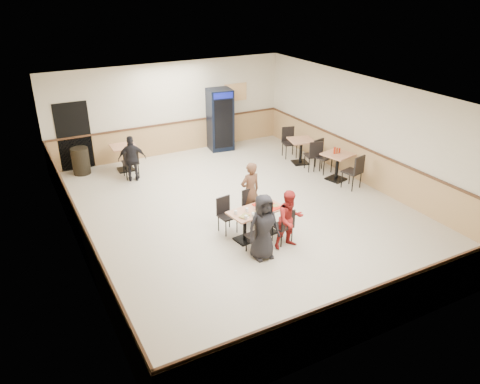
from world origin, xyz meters
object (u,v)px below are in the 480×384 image
diner_woman_left (263,227)px  trash_bin (81,161)px  side_table_near (337,162)px  pepsi_cooler (220,120)px  back_table (124,154)px  lone_diner (132,159)px  diner_man_opposite (250,191)px  side_table_far (301,148)px  diner_woman_right (290,220)px  main_table (256,219)px

diner_woman_left → trash_bin: 7.02m
diner_woman_left → side_table_near: size_ratio=1.59×
diner_woman_left → pepsi_cooler: (2.21, 6.60, 0.30)m
back_table → pepsi_cooler: 3.50m
lone_diner → side_table_near: bearing=167.0°
lone_diner → diner_man_opposite: bearing=131.4°
side_table_far → diner_woman_right: bearing=-127.7°
back_table → side_table_far: bearing=-22.1°
diner_man_opposite → diner_woman_left: bearing=64.7°
side_table_near → lone_diner: bearing=152.3°
diner_woman_left → side_table_far: size_ratio=1.63×
diner_man_opposite → lone_diner: diner_man_opposite is taller
side_table_far → trash_bin: trash_bin is taller
side_table_near → back_table: side_table_near is taller
diner_woman_right → trash_bin: (-3.20, 6.46, -0.27)m
diner_woman_right → side_table_far: size_ratio=1.51×
back_table → pepsi_cooler: size_ratio=0.38×
diner_woman_right → main_table: bearing=121.9°
side_table_far → pepsi_cooler: bearing=123.8°
diner_man_opposite → lone_diner: 4.11m
trash_bin → lone_diner: bearing=-45.0°
diner_woman_left → pepsi_cooler: size_ratio=0.71×
main_table → lone_diner: size_ratio=1.00×
back_table → trash_bin: size_ratio=0.97×
lone_diner → side_table_far: (5.09, -1.17, -0.15)m
main_table → back_table: size_ratio=1.71×
diner_woman_right → side_table_near: size_ratio=1.48×
diner_woman_right → pepsi_cooler: (1.49, 6.51, 0.36)m
lone_diner → diner_woman_right: bearing=125.3°
diner_woman_right → trash_bin: diner_woman_right is taller
lone_diner → back_table: (-0.00, 0.89, -0.15)m
main_table → diner_man_opposite: size_ratio=0.91×
diner_woman_left → trash_bin: diner_woman_left is taller
diner_woman_right → lone_diner: (-1.96, 5.22, 0.00)m
main_table → diner_woman_right: 0.87m
side_table_far → main_table: bearing=-136.9°
diner_woman_right → side_table_near: diner_woman_right is taller
main_table → diner_man_opposite: bearing=62.1°
main_table → trash_bin: bearing=108.2°
diner_woman_right → trash_bin: 7.22m
lone_diner → pepsi_cooler: pepsi_cooler is taller
main_table → side_table_far: size_ratio=1.51×
diner_woman_left → lone_diner: size_ratio=1.08×
diner_man_opposite → back_table: diner_man_opposite is taller
side_table_near → back_table: bearing=145.2°
pepsi_cooler → trash_bin: bearing=-171.8°
diner_woman_left → pepsi_cooler: 6.97m
diner_woman_right → pepsi_cooler: bearing=79.1°
diner_woman_right → pepsi_cooler: size_ratio=0.65×
main_table → lone_diner: lone_diner is taller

